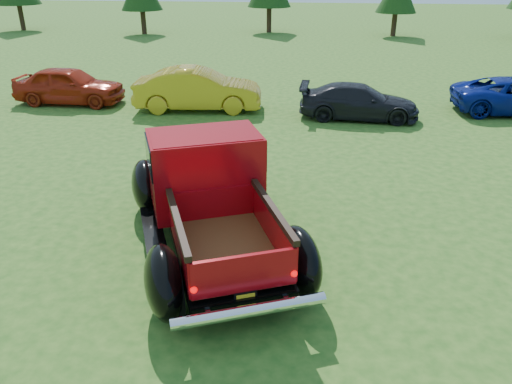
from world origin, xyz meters
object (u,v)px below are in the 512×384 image
(pickup_truck, at_px, (206,189))
(show_car_red, at_px, (69,85))
(show_car_yellow, at_px, (198,89))
(show_car_grey, at_px, (359,102))

(pickup_truck, distance_m, show_car_red, 11.66)
(pickup_truck, relative_size, show_car_red, 1.49)
(show_car_yellow, xyz_separation_m, show_car_grey, (5.65, -0.41, -0.16))
(show_car_red, height_order, show_car_grey, show_car_red)
(show_car_grey, bearing_deg, pickup_truck, 160.31)
(pickup_truck, distance_m, show_car_grey, 9.16)
(pickup_truck, bearing_deg, show_car_grey, 45.38)
(show_car_yellow, height_order, show_car_grey, show_car_yellow)
(show_car_yellow, bearing_deg, show_car_grey, -100.05)
(show_car_yellow, bearing_deg, pickup_truck, -172.08)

